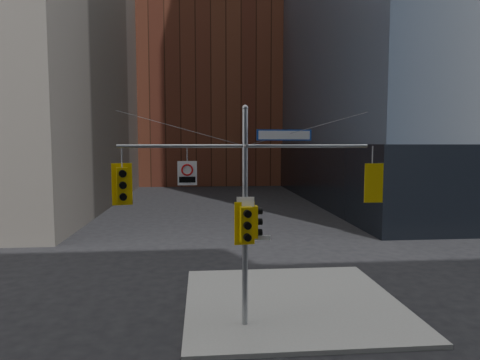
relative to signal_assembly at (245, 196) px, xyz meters
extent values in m
plane|color=black|center=(0.00, -1.99, -4.42)|extent=(160.00, 160.00, 0.00)
cube|color=gray|center=(2.00, 2.01, -4.34)|extent=(8.00, 8.00, 0.15)
cube|color=black|center=(28.00, 30.01, -1.42)|extent=(36.40, 36.40, 6.00)
cube|color=brown|center=(0.00, 56.01, 9.58)|extent=(26.00, 20.00, 28.00)
cylinder|color=gray|center=(0.00, 0.01, -0.82)|extent=(0.18, 0.18, 7.20)
sphere|color=gray|center=(0.00, 0.01, 2.78)|extent=(0.20, 0.20, 0.20)
cylinder|color=gray|center=(-2.00, 0.01, 1.58)|extent=(4.00, 0.11, 0.11)
cylinder|color=gray|center=(2.00, 0.01, 1.58)|extent=(4.00, 0.11, 0.11)
cylinder|color=gray|center=(0.00, -0.34, 1.58)|extent=(0.10, 0.70, 0.10)
cylinder|color=gray|center=(-2.00, 0.01, 2.13)|extent=(4.00, 0.02, 1.12)
cylinder|color=gray|center=(2.00, 0.01, 2.13)|extent=(4.00, 0.02, 1.12)
cube|color=gold|center=(-3.85, 0.01, 0.38)|extent=(0.40, 0.32, 1.07)
cube|color=gold|center=(-3.90, 0.19, 0.38)|extent=(0.63, 0.19, 1.33)
cylinder|color=black|center=(-3.80, -0.19, 0.74)|extent=(0.26, 0.21, 0.23)
cylinder|color=black|center=(-3.82, -0.11, 0.74)|extent=(0.19, 0.07, 0.19)
cylinder|color=black|center=(-3.80, -0.19, 0.38)|extent=(0.26, 0.21, 0.23)
cylinder|color=black|center=(-3.82, -0.11, 0.38)|extent=(0.19, 0.07, 0.19)
cylinder|color=black|center=(-3.80, -0.19, 0.03)|extent=(0.26, 0.21, 0.23)
cylinder|color=black|center=(-3.82, -0.11, 0.03)|extent=(0.19, 0.07, 0.19)
cube|color=gold|center=(4.19, 0.01, 0.38)|extent=(0.34, 0.25, 1.03)
cube|color=gold|center=(4.19, -0.17, 0.38)|extent=(0.61, 0.06, 1.28)
cylinder|color=black|center=(4.20, 0.20, 0.73)|extent=(0.22, 0.16, 0.22)
cylinder|color=black|center=(4.20, 0.13, 0.73)|extent=(0.19, 0.03, 0.19)
cylinder|color=black|center=(4.20, 0.20, 0.38)|extent=(0.22, 0.16, 0.22)
cylinder|color=black|center=(4.20, 0.13, 0.38)|extent=(0.19, 0.03, 0.19)
cylinder|color=black|center=(4.20, 0.20, 0.04)|extent=(0.22, 0.16, 0.22)
cylinder|color=black|center=(4.20, 0.13, 0.04)|extent=(0.19, 0.03, 0.19)
cube|color=gold|center=(0.28, 0.01, -0.86)|extent=(0.25, 0.35, 1.04)
cylinder|color=black|center=(0.48, 0.01, -0.51)|extent=(0.17, 0.22, 0.22)
cylinder|color=black|center=(0.40, 0.01, -0.51)|extent=(0.03, 0.19, 0.19)
cylinder|color=black|center=(0.48, 0.01, -0.86)|extent=(0.17, 0.22, 0.22)
cylinder|color=black|center=(0.40, 0.01, -0.86)|extent=(0.03, 0.19, 0.19)
cylinder|color=black|center=(0.48, 0.01, -1.21)|extent=(0.17, 0.22, 0.22)
cylinder|color=black|center=(0.40, 0.01, -1.21)|extent=(0.03, 0.19, 0.19)
cube|color=gold|center=(0.00, -0.27, -0.89)|extent=(0.39, 0.30, 1.12)
cube|color=gold|center=(-0.03, -0.08, -0.89)|extent=(0.66, 0.13, 1.39)
cylinder|color=black|center=(0.03, -0.48, -0.51)|extent=(0.25, 0.20, 0.23)
cylinder|color=black|center=(0.02, -0.40, -0.51)|extent=(0.20, 0.05, 0.20)
cylinder|color=black|center=(0.03, -0.48, -0.89)|extent=(0.25, 0.20, 0.23)
cylinder|color=black|center=(0.02, -0.40, -0.89)|extent=(0.20, 0.05, 0.20)
cylinder|color=black|center=(0.03, -0.48, -1.26)|extent=(0.25, 0.20, 0.23)
cylinder|color=#0CE559|center=(0.02, -0.40, -1.26)|extent=(0.20, 0.05, 0.20)
cube|color=#11379D|center=(1.26, 0.01, 1.93)|extent=(1.82, 0.27, 0.36)
cube|color=silver|center=(1.26, -0.02, 1.93)|extent=(1.70, 0.22, 0.27)
cube|color=silver|center=(-1.84, -0.01, 0.73)|extent=(0.61, 0.05, 0.76)
torus|color=#B20A0A|center=(-1.84, -0.03, 0.84)|extent=(0.38, 0.06, 0.38)
cube|color=black|center=(-1.84, -0.03, 0.53)|extent=(0.51, 0.02, 0.18)
cube|color=silver|center=(0.00, -0.11, -0.40)|extent=(0.56, 0.09, 0.74)
cube|color=#D88C00|center=(0.00, -0.13, -0.60)|extent=(0.41, 0.05, 0.33)
cube|color=silver|center=(0.45, 0.01, -1.39)|extent=(0.75, 0.12, 0.15)
cube|color=#145926|center=(0.00, 0.46, -1.63)|extent=(0.08, 0.79, 0.16)
camera|label=1|loc=(-1.39, -13.54, 1.69)|focal=32.00mm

